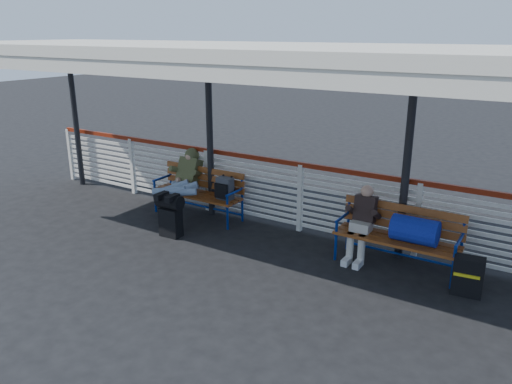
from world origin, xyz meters
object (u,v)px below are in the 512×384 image
Objects in this scene: luggage_stack at (170,213)px; bench_left at (205,188)px; companion_person at (362,222)px; suitcase_side at (468,276)px; traveler_man at (180,185)px; bench_right at (408,231)px.

bench_left is (-0.05, 1.04, 0.17)m from luggage_stack.
suitcase_side is (1.60, -0.30, -0.33)m from companion_person.
suitcase_side is (4.70, -0.47, -0.31)m from bench_left.
traveler_man is (-0.35, 0.69, 0.27)m from luggage_stack.
bench_right is 1.57× the size of companion_person.
bench_right is 3.37× the size of suitcase_side.
suitcase_side is at bearing -5.69° from bench_left.
luggage_stack is 0.46× the size of traveler_man.
bench_left is 1.00× the size of bench_right.
luggage_stack is at bearing -166.98° from bench_right.
bench_right is (3.75, 0.87, 0.20)m from luggage_stack.
bench_left is 1.10× the size of traveler_man.
companion_person is 2.14× the size of suitcase_side.
bench_left reaches higher than suitcase_side.
bench_right is at bearing 155.21° from suitcase_side.
traveler_man is at bearing -176.95° from companion_person.
luggage_stack is 1.41× the size of suitcase_side.
bench_right reaches higher than luggage_stack.
traveler_man reaches higher than suitcase_side.
bench_left is 1.57× the size of companion_person.
companion_person is (3.10, -0.17, 0.02)m from bench_left.
luggage_stack reaches higher than suitcase_side.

